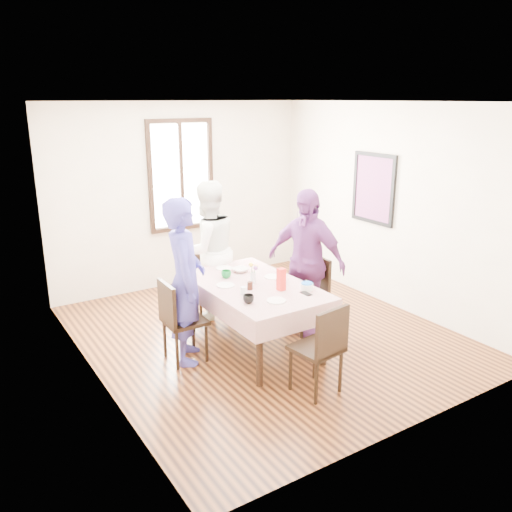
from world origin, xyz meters
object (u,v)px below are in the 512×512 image
(person_far, at_px, (207,250))
(dining_table, at_px, (254,316))
(chair_far, at_px, (208,282))
(person_left, at_px, (185,281))
(person_right, at_px, (305,262))
(chair_left, at_px, (185,320))
(chair_right, at_px, (306,295))
(chair_near, at_px, (316,348))

(person_far, bearing_deg, dining_table, 89.12)
(chair_far, relative_size, person_left, 0.51)
(person_left, bearing_deg, dining_table, -76.66)
(dining_table, height_order, person_right, person_right)
(chair_left, height_order, person_far, person_far)
(chair_right, height_order, chair_near, same)
(chair_left, height_order, chair_right, same)
(dining_table, bearing_deg, person_far, 90.00)
(chair_far, height_order, chair_near, same)
(chair_left, xyz_separation_m, chair_near, (0.78, -1.27, 0.00))
(person_left, relative_size, person_far, 1.01)
(chair_right, distance_m, chair_near, 1.40)
(chair_near, distance_m, person_left, 1.54)
(chair_right, relative_size, chair_near, 1.00)
(dining_table, distance_m, person_left, 0.93)
(chair_left, distance_m, person_right, 1.60)
(person_right, bearing_deg, person_left, -115.17)
(dining_table, distance_m, chair_near, 1.12)
(chair_far, relative_size, person_right, 0.52)
(dining_table, distance_m, chair_left, 0.80)
(chair_left, xyz_separation_m, person_right, (1.54, -0.10, 0.42))
(dining_table, xyz_separation_m, person_far, (0.00, 1.10, 0.51))
(chair_left, distance_m, chair_near, 1.49)
(dining_table, xyz_separation_m, person_left, (-0.76, 0.15, 0.52))
(person_far, relative_size, person_right, 1.01)
(chair_far, bearing_deg, dining_table, 95.05)
(chair_right, xyz_separation_m, person_left, (-1.54, 0.10, 0.44))
(person_far, bearing_deg, person_right, 125.07)
(person_far, height_order, person_right, person_far)
(chair_near, bearing_deg, chair_far, 81.99)
(dining_table, bearing_deg, chair_right, 3.73)
(person_far, bearing_deg, person_left, 50.34)
(chair_right, bearing_deg, person_far, 38.71)
(dining_table, relative_size, chair_left, 1.78)
(dining_table, height_order, chair_near, chair_near)
(dining_table, height_order, chair_left, chair_left)
(chair_near, distance_m, person_far, 2.25)
(chair_right, distance_m, person_right, 0.42)
(chair_near, xyz_separation_m, person_far, (0.00, 2.21, 0.43))
(person_left, xyz_separation_m, person_far, (0.76, 0.94, -0.01))
(chair_left, distance_m, chair_far, 1.24)
(chair_left, height_order, chair_far, same)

